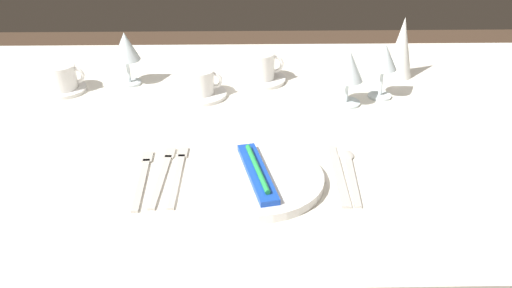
# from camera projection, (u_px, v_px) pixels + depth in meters

# --- Properties ---
(dining_table) EXTENTS (1.80, 1.11, 0.74)m
(dining_table) POSITION_uv_depth(u_px,v_px,m) (241.00, 151.00, 1.33)
(dining_table) COLOR silver
(dining_table) RESTS_ON ground
(dinner_plate) EXTENTS (0.26, 0.26, 0.02)m
(dinner_plate) POSITION_uv_depth(u_px,v_px,m) (257.00, 179.00, 1.06)
(dinner_plate) COLOR white
(dinner_plate) RESTS_ON dining_table
(toothbrush_package) EXTENTS (0.08, 0.21, 0.02)m
(toothbrush_package) POSITION_uv_depth(u_px,v_px,m) (257.00, 172.00, 1.05)
(toothbrush_package) COLOR blue
(toothbrush_package) RESTS_ON dinner_plate
(fork_outer) EXTENTS (0.02, 0.22, 0.00)m
(fork_outer) POSITION_uv_depth(u_px,v_px,m) (178.00, 173.00, 1.09)
(fork_outer) COLOR beige
(fork_outer) RESTS_ON dining_table
(fork_inner) EXTENTS (0.03, 0.22, 0.00)m
(fork_inner) POSITION_uv_depth(u_px,v_px,m) (163.00, 173.00, 1.09)
(fork_inner) COLOR beige
(fork_inner) RESTS_ON dining_table
(fork_salad) EXTENTS (0.02, 0.21, 0.00)m
(fork_salad) POSITION_uv_depth(u_px,v_px,m) (143.00, 177.00, 1.08)
(fork_salad) COLOR beige
(fork_salad) RESTS_ON dining_table
(dinner_knife) EXTENTS (0.02, 0.23, 0.00)m
(dinner_knife) POSITION_uv_depth(u_px,v_px,m) (339.00, 176.00, 1.08)
(dinner_knife) COLOR beige
(dinner_knife) RESTS_ON dining_table
(spoon_soup) EXTENTS (0.03, 0.21, 0.01)m
(spoon_soup) POSITION_uv_depth(u_px,v_px,m) (350.00, 170.00, 1.10)
(spoon_soup) COLOR beige
(spoon_soup) RESTS_ON dining_table
(saucer_left) EXTENTS (0.14, 0.14, 0.01)m
(saucer_left) POSITION_uv_depth(u_px,v_px,m) (260.00, 79.00, 1.51)
(saucer_left) COLOR white
(saucer_left) RESTS_ON dining_table
(coffee_cup_left) EXTENTS (0.10, 0.08, 0.07)m
(coffee_cup_left) POSITION_uv_depth(u_px,v_px,m) (261.00, 65.00, 1.49)
(coffee_cup_left) COLOR white
(coffee_cup_left) RESTS_ON saucer_left
(saucer_right) EXTENTS (0.12, 0.12, 0.01)m
(saucer_right) POSITION_uv_depth(u_px,v_px,m) (63.00, 89.00, 1.45)
(saucer_right) COLOR white
(saucer_right) RESTS_ON dining_table
(coffee_cup_right) EXTENTS (0.10, 0.08, 0.06)m
(coffee_cup_right) POSITION_uv_depth(u_px,v_px,m) (61.00, 76.00, 1.43)
(coffee_cup_right) COLOR white
(coffee_cup_right) RESTS_ON saucer_right
(saucer_far) EXTENTS (0.14, 0.14, 0.01)m
(saucer_far) POSITION_uv_depth(u_px,v_px,m) (200.00, 94.00, 1.42)
(saucer_far) COLOR white
(saucer_far) RESTS_ON dining_table
(coffee_cup_far) EXTENTS (0.10, 0.07, 0.06)m
(coffee_cup_far) POSITION_uv_depth(u_px,v_px,m) (200.00, 81.00, 1.40)
(coffee_cup_far) COLOR white
(coffee_cup_far) RESTS_ON saucer_far
(wine_glass_centre) EXTENTS (0.07, 0.07, 0.14)m
(wine_glass_centre) POSITION_uv_depth(u_px,v_px,m) (349.00, 68.00, 1.33)
(wine_glass_centre) COLOR silver
(wine_glass_centre) RESTS_ON dining_table
(wine_glass_left) EXTENTS (0.07, 0.07, 0.14)m
(wine_glass_left) POSITION_uv_depth(u_px,v_px,m) (384.00, 59.00, 1.37)
(wine_glass_left) COLOR silver
(wine_glass_left) RESTS_ON dining_table
(wine_glass_right) EXTENTS (0.07, 0.07, 0.14)m
(wine_glass_right) POSITION_uv_depth(u_px,v_px,m) (126.00, 49.00, 1.44)
(wine_glass_right) COLOR silver
(wine_glass_right) RESTS_ON dining_table
(napkin_folded) EXTENTS (0.07, 0.07, 0.17)m
(napkin_folded) POSITION_uv_depth(u_px,v_px,m) (401.00, 47.00, 1.50)
(napkin_folded) COLOR white
(napkin_folded) RESTS_ON dining_table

